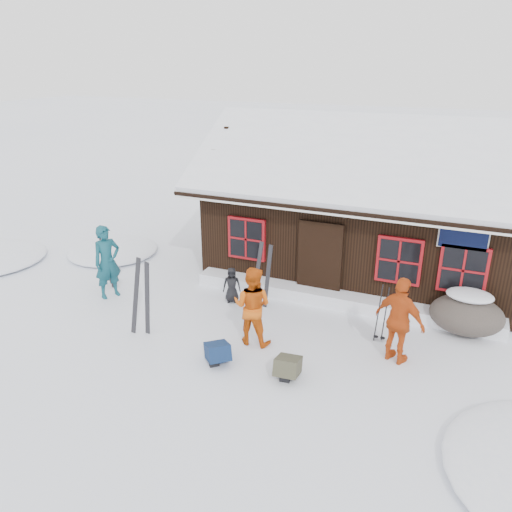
% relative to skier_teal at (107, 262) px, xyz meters
% --- Properties ---
extents(ground, '(120.00, 120.00, 0.00)m').
position_rel_skier_teal_xyz_m(ground, '(4.09, -0.47, -0.95)').
color(ground, white).
rests_on(ground, ground).
extents(mountain_hut, '(8.90, 6.09, 4.42)m').
position_rel_skier_teal_xyz_m(mountain_hut, '(5.59, 4.51, 0.62)').
color(mountain_hut, black).
rests_on(mountain_hut, ground).
extents(snow_drift, '(7.60, 0.60, 0.35)m').
position_rel_skier_teal_xyz_m(snow_drift, '(5.59, 1.78, -0.78)').
color(snow_drift, white).
rests_on(snow_drift, ground).
extents(snow_mounds, '(20.60, 13.20, 0.48)m').
position_rel_skier_teal_xyz_m(snow_mounds, '(5.74, 1.40, -0.95)').
color(snow_mounds, white).
rests_on(snow_mounds, ground).
extents(skier_teal, '(0.72, 0.83, 1.91)m').
position_rel_skier_teal_xyz_m(skier_teal, '(0.00, 0.00, 0.00)').
color(skier_teal, '#114552').
rests_on(skier_teal, ground).
extents(skier_orange_left, '(0.88, 0.70, 1.75)m').
position_rel_skier_teal_xyz_m(skier_orange_left, '(4.28, -0.63, -0.08)').
color(skier_orange_left, '#CE530E').
rests_on(skier_orange_left, ground).
extents(skier_orange_right, '(1.16, 0.84, 1.83)m').
position_rel_skier_teal_xyz_m(skier_orange_right, '(7.25, -0.16, -0.04)').
color(skier_orange_right, '#C24713').
rests_on(skier_orange_right, ground).
extents(skier_crouched, '(0.53, 0.45, 0.91)m').
position_rel_skier_teal_xyz_m(skier_crouched, '(3.02, 0.95, -0.50)').
color(skier_crouched, black).
rests_on(skier_crouched, ground).
extents(boulder, '(1.59, 1.19, 0.93)m').
position_rel_skier_teal_xyz_m(boulder, '(8.50, 1.59, -0.48)').
color(boulder, '#544A43').
rests_on(boulder, ground).
extents(ski_pair_left, '(0.66, 0.17, 1.87)m').
position_rel_skier_teal_xyz_m(ski_pair_left, '(1.93, -1.28, -0.07)').
color(ski_pair_left, black).
rests_on(ski_pair_left, ground).
extents(ski_pair_mid, '(0.50, 0.24, 1.50)m').
position_rel_skier_teal_xyz_m(ski_pair_mid, '(-0.48, 0.57, -0.25)').
color(ski_pair_mid, black).
rests_on(ski_pair_mid, ground).
extents(ski_pair_right, '(0.60, 0.16, 1.77)m').
position_rel_skier_teal_xyz_m(ski_pair_right, '(3.86, 0.94, -0.12)').
color(ski_pair_right, black).
rests_on(ski_pair_right, ground).
extents(ski_poles, '(0.24, 0.12, 1.37)m').
position_rel_skier_teal_xyz_m(ski_poles, '(6.81, 0.49, -0.31)').
color(ski_poles, black).
rests_on(ski_poles, ground).
extents(backpack_blue, '(0.73, 0.74, 0.32)m').
position_rel_skier_teal_xyz_m(backpack_blue, '(3.94, -1.62, -0.79)').
color(backpack_blue, '#102448').
rests_on(backpack_blue, ground).
extents(backpack_olive, '(0.51, 0.64, 0.33)m').
position_rel_skier_teal_xyz_m(backpack_olive, '(5.42, -1.55, -0.79)').
color(backpack_olive, '#3F3D2D').
rests_on(backpack_olive, ground).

